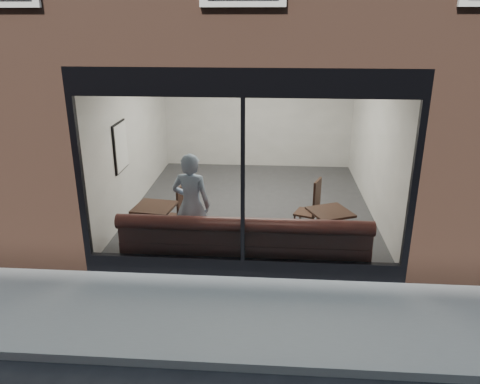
# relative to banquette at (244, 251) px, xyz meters

# --- Properties ---
(ground) EXTENTS (120.00, 120.00, 0.00)m
(ground) POSITION_rel_banquette_xyz_m (0.00, -2.45, -0.23)
(ground) COLOR black
(ground) RESTS_ON ground
(sidewalk_near) EXTENTS (40.00, 2.00, 0.01)m
(sidewalk_near) POSITION_rel_banquette_xyz_m (0.00, -1.45, -0.22)
(sidewalk_near) COLOR gray
(sidewalk_near) RESTS_ON ground
(kerb_near) EXTENTS (40.00, 0.10, 0.12)m
(kerb_near) POSITION_rel_banquette_xyz_m (0.00, -2.50, -0.17)
(kerb_near) COLOR gray
(kerb_near) RESTS_ON ground
(host_building_pier_left) EXTENTS (2.50, 12.00, 3.20)m
(host_building_pier_left) POSITION_rel_banquette_xyz_m (-3.75, 5.55, 1.38)
(host_building_pier_left) COLOR brown
(host_building_pier_left) RESTS_ON ground
(host_building_pier_right) EXTENTS (2.50, 12.00, 3.20)m
(host_building_pier_right) POSITION_rel_banquette_xyz_m (3.75, 5.55, 1.38)
(host_building_pier_right) COLOR brown
(host_building_pier_right) RESTS_ON ground
(host_building_backfill) EXTENTS (5.00, 6.00, 3.20)m
(host_building_backfill) POSITION_rel_banquette_xyz_m (0.00, 8.55, 1.38)
(host_building_backfill) COLOR brown
(host_building_backfill) RESTS_ON ground
(cafe_floor) EXTENTS (6.00, 6.00, 0.00)m
(cafe_floor) POSITION_rel_banquette_xyz_m (0.00, 2.55, -0.21)
(cafe_floor) COLOR #2D2D30
(cafe_floor) RESTS_ON ground
(cafe_ceiling) EXTENTS (6.00, 6.00, 0.00)m
(cafe_ceiling) POSITION_rel_banquette_xyz_m (0.00, 2.55, 2.97)
(cafe_ceiling) COLOR white
(cafe_ceiling) RESTS_ON host_building_upper
(cafe_wall_back) EXTENTS (5.00, 0.00, 5.00)m
(cafe_wall_back) POSITION_rel_banquette_xyz_m (0.00, 5.54, 1.37)
(cafe_wall_back) COLOR beige
(cafe_wall_back) RESTS_ON ground
(cafe_wall_left) EXTENTS (0.00, 6.00, 6.00)m
(cafe_wall_left) POSITION_rel_banquette_xyz_m (-2.49, 2.55, 1.37)
(cafe_wall_left) COLOR beige
(cafe_wall_left) RESTS_ON ground
(cafe_wall_right) EXTENTS (0.00, 6.00, 6.00)m
(cafe_wall_right) POSITION_rel_banquette_xyz_m (2.49, 2.55, 1.37)
(cafe_wall_right) COLOR beige
(cafe_wall_right) RESTS_ON ground
(storefront_kick) EXTENTS (5.00, 0.10, 0.30)m
(storefront_kick) POSITION_rel_banquette_xyz_m (0.00, -0.40, -0.08)
(storefront_kick) COLOR black
(storefront_kick) RESTS_ON ground
(storefront_header) EXTENTS (5.00, 0.10, 0.40)m
(storefront_header) POSITION_rel_banquette_xyz_m (0.00, -0.40, 2.77)
(storefront_header) COLOR black
(storefront_header) RESTS_ON host_building_upper
(storefront_mullion) EXTENTS (0.06, 0.10, 2.50)m
(storefront_mullion) POSITION_rel_banquette_xyz_m (0.00, -0.40, 1.32)
(storefront_mullion) COLOR black
(storefront_mullion) RESTS_ON storefront_kick
(storefront_glass) EXTENTS (4.80, 0.00, 4.80)m
(storefront_glass) POSITION_rel_banquette_xyz_m (0.00, -0.43, 1.33)
(storefront_glass) COLOR white
(storefront_glass) RESTS_ON storefront_kick
(banquette) EXTENTS (4.00, 0.55, 0.45)m
(banquette) POSITION_rel_banquette_xyz_m (0.00, 0.00, 0.00)
(banquette) COLOR #3B1516
(banquette) RESTS_ON cafe_floor
(person) EXTENTS (0.70, 0.51, 1.78)m
(person) POSITION_rel_banquette_xyz_m (-0.91, 0.32, 0.67)
(person) COLOR #98B1CD
(person) RESTS_ON cafe_floor
(cafe_table_left) EXTENTS (0.74, 0.74, 0.04)m
(cafe_table_left) POSITION_rel_banquette_xyz_m (-1.61, 0.55, 0.52)
(cafe_table_left) COLOR black
(cafe_table_left) RESTS_ON cafe_floor
(cafe_table_right) EXTENTS (0.84, 0.84, 0.04)m
(cafe_table_right) POSITION_rel_banquette_xyz_m (1.42, 0.55, 0.52)
(cafe_table_right) COLOR black
(cafe_table_right) RESTS_ON cafe_floor
(cafe_chair_left) EXTENTS (0.53, 0.53, 0.04)m
(cafe_chair_left) POSITION_rel_banquette_xyz_m (-1.40, 1.21, 0.01)
(cafe_chair_left) COLOR black
(cafe_chair_left) RESTS_ON cafe_floor
(cafe_chair_right) EXTENTS (0.54, 0.54, 0.04)m
(cafe_chair_right) POSITION_rel_banquette_xyz_m (1.11, 1.69, 0.01)
(cafe_chair_right) COLOR black
(cafe_chair_right) RESTS_ON cafe_floor
(wall_poster) EXTENTS (0.02, 0.66, 0.88)m
(wall_poster) POSITION_rel_banquette_xyz_m (-2.45, 1.58, 1.31)
(wall_poster) COLOR white
(wall_poster) RESTS_ON cafe_wall_left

